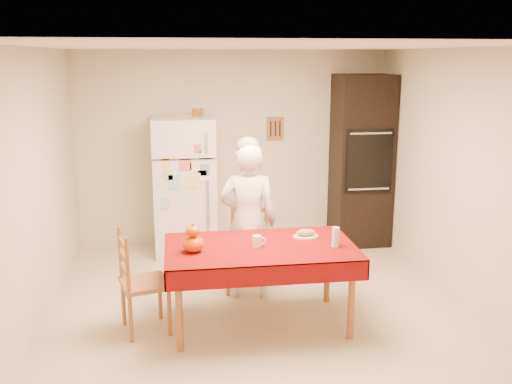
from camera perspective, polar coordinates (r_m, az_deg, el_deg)
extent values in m
plane|color=#C4B38E|center=(5.66, 0.32, -11.85)|extent=(4.50, 4.50, 0.00)
cube|color=beige|center=(7.44, -2.29, 4.39)|extent=(4.00, 0.02, 2.50)
cube|color=beige|center=(3.14, 6.64, -8.45)|extent=(4.00, 0.02, 2.50)
cube|color=beige|center=(5.33, -21.41, -0.15)|extent=(0.02, 4.50, 2.50)
cube|color=beige|center=(5.89, 19.96, 1.18)|extent=(0.02, 4.50, 2.50)
cube|color=white|center=(5.12, 0.36, 14.36)|extent=(4.00, 4.50, 0.02)
cube|color=brown|center=(7.47, 1.92, 6.36)|extent=(0.22, 0.02, 0.30)
cube|color=white|center=(7.12, -7.15, 0.59)|extent=(0.75, 0.70, 1.70)
cube|color=silver|center=(6.65, -4.96, 5.01)|extent=(0.03, 0.03, 0.25)
cube|color=silver|center=(6.80, -4.83, -1.25)|extent=(0.03, 0.03, 0.60)
cube|color=black|center=(7.51, 10.47, 3.09)|extent=(0.70, 0.60, 2.20)
cube|color=black|center=(7.21, 11.27, 3.04)|extent=(0.59, 0.02, 0.80)
cylinder|color=brown|center=(4.87, -7.69, -11.76)|extent=(0.06, 0.06, 0.71)
cylinder|color=brown|center=(5.58, -7.82, -8.37)|extent=(0.06, 0.06, 0.71)
cylinder|color=brown|center=(5.09, 9.51, -10.67)|extent=(0.06, 0.06, 0.71)
cylinder|color=brown|center=(5.78, 7.15, -7.59)|extent=(0.06, 0.06, 0.71)
cube|color=brown|center=(5.14, 0.42, -5.72)|extent=(1.60, 0.90, 0.04)
cube|color=#560408|center=(5.13, 0.42, -5.45)|extent=(1.70, 1.00, 0.01)
cylinder|color=brown|center=(5.93, -2.82, -8.40)|extent=(0.04, 0.04, 0.43)
cylinder|color=brown|center=(6.24, -2.32, -7.25)|extent=(0.04, 0.04, 0.43)
cylinder|color=brown|center=(5.88, 0.68, -8.56)|extent=(0.04, 0.04, 0.43)
cylinder|color=brown|center=(6.20, 1.00, -7.39)|extent=(0.04, 0.04, 0.43)
cube|color=brown|center=(5.98, -0.88, -5.79)|extent=(0.51, 0.49, 0.04)
cube|color=brown|center=(6.06, -0.68, -3.03)|extent=(0.36, 0.12, 0.50)
cylinder|color=brown|center=(5.19, -8.65, -11.85)|extent=(0.04, 0.04, 0.43)
cylinder|color=brown|center=(5.13, -12.43, -12.33)|extent=(0.04, 0.04, 0.43)
cylinder|color=brown|center=(5.51, -9.57, -10.34)|extent=(0.04, 0.04, 0.43)
cylinder|color=brown|center=(5.45, -13.12, -10.76)|extent=(0.04, 0.04, 0.43)
cube|color=brown|center=(5.22, -11.06, -8.96)|extent=(0.49, 0.50, 0.04)
cube|color=brown|center=(5.11, -13.06, -6.58)|extent=(0.12, 0.36, 0.50)
imported|color=silver|center=(5.73, -0.79, -2.98)|extent=(0.63, 0.47, 1.60)
cylinder|color=white|center=(5.09, 0.09, -4.94)|extent=(0.08, 0.08, 0.10)
ellipsoid|color=#E14E05|center=(4.98, -6.30, -5.19)|extent=(0.19, 0.19, 0.14)
ellipsoid|color=red|center=(4.95, -6.33, -3.91)|extent=(0.12, 0.12, 0.09)
cylinder|color=silver|center=(5.13, 7.97, -4.47)|extent=(0.07, 0.07, 0.18)
cylinder|color=white|center=(5.37, 4.99, -4.46)|extent=(0.24, 0.24, 0.02)
ellipsoid|color=#9C7B4D|center=(5.36, 5.00, -4.05)|extent=(0.18, 0.10, 0.06)
cylinder|color=brown|center=(7.03, -6.20, 7.90)|extent=(0.05, 0.05, 0.10)
cylinder|color=brown|center=(7.03, -5.95, 7.90)|extent=(0.05, 0.05, 0.10)
cylinder|color=brown|center=(7.03, -5.47, 7.92)|extent=(0.05, 0.05, 0.10)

